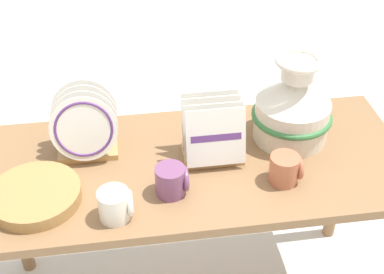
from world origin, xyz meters
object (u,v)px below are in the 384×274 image
Objects in this scene: ceramic_vase at (293,106)px; mug_cream_glaze at (116,205)px; dish_rack_round_plates at (85,129)px; mug_plum_glaze at (172,181)px; dish_rack_square_plates at (213,137)px; mug_terracotta_glaze at (285,169)px; wicker_charger_stack at (35,195)px.

ceramic_vase is 0.72m from mug_cream_glaze.
dish_rack_round_plates is 2.33× the size of mug_plum_glaze.
mug_terracotta_glaze is (0.21, -0.16, -0.03)m from dish_rack_square_plates.
mug_cream_glaze is at bearing -74.81° from dish_rack_round_plates.
dish_rack_square_plates is at bearing 45.44° from mug_plum_glaze.
wicker_charger_stack is at bearing -166.82° from dish_rack_square_plates.
mug_plum_glaze reaches higher than wicker_charger_stack.
ceramic_vase reaches higher than mug_plum_glaze.
dish_rack_square_plates reaches higher than mug_cream_glaze.
dish_rack_square_plates is 0.76× the size of wicker_charger_stack.
mug_cream_glaze is (-0.18, -0.08, 0.00)m from mug_plum_glaze.
dish_rack_square_plates is at bearing 143.19° from mug_terracotta_glaze.
mug_cream_glaze is at bearing -144.09° from dish_rack_square_plates.
mug_plum_glaze is at bearing -42.25° from dish_rack_round_plates.
wicker_charger_stack is at bearing 156.74° from mug_cream_glaze.
ceramic_vase reaches higher than dish_rack_round_plates.
dish_rack_square_plates is at bearing 13.18° from wicker_charger_stack.
dish_rack_round_plates is 0.37m from mug_plum_glaze.
mug_plum_glaze is 1.00× the size of mug_terracotta_glaze.
mug_terracotta_glaze is at bearing 0.43° from mug_plum_glaze.
wicker_charger_stack is (-0.89, -0.21, -0.11)m from ceramic_vase.
ceramic_vase reaches higher than mug_cream_glaze.
wicker_charger_stack is (-0.16, -0.22, -0.08)m from dish_rack_round_plates.
mug_terracotta_glaze is at bearing -36.81° from dish_rack_square_plates.
dish_rack_square_plates is at bearing -10.85° from dish_rack_round_plates.
dish_rack_round_plates is at bearing 137.75° from mug_plum_glaze.
dish_rack_square_plates is 0.61m from wicker_charger_stack.
dish_rack_square_plates reaches higher than mug_terracotta_glaze.
ceramic_vase is 1.33× the size of dish_rack_round_plates.
dish_rack_square_plates is 2.08× the size of mug_terracotta_glaze.
dish_rack_square_plates is 0.27m from mug_terracotta_glaze.
mug_terracotta_glaze is at bearing -20.63° from dish_rack_round_plates.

